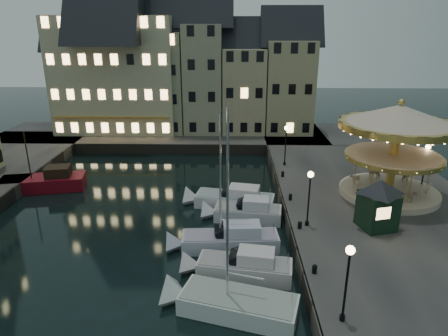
{
  "coord_description": "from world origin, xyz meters",
  "views": [
    {
      "loc": [
        1.74,
        -25.15,
        14.94
      ],
      "look_at": [
        1.0,
        8.0,
        3.2
      ],
      "focal_mm": 32.0,
      "sensor_mm": 36.0,
      "label": 1
    }
  ],
  "objects_px": {
    "motorboat_b": "(238,267)",
    "ticket_kiosk": "(379,196)",
    "bollard_c": "(290,197)",
    "motorboat_d": "(243,212)",
    "motorboat_c": "(224,240)",
    "motorboat_e": "(230,200)",
    "streetlamp_a": "(348,273)",
    "streetlamp_b": "(309,191)",
    "streetlamp_c": "(286,140)",
    "red_fishing_boat": "(45,183)",
    "bollard_d": "(283,174)",
    "streetlamp_d": "(426,161)",
    "bollard_a": "(315,268)",
    "carousel": "(397,133)",
    "bollard_b": "(300,225)",
    "motorboat_a": "(228,303)"
  },
  "relations": [
    {
      "from": "streetlamp_d",
      "to": "carousel",
      "type": "distance_m",
      "value": 4.45
    },
    {
      "from": "ticket_kiosk",
      "to": "streetlamp_c",
      "type": "bearing_deg",
      "value": 109.51
    },
    {
      "from": "motorboat_b",
      "to": "motorboat_c",
      "type": "xyz_separation_m",
      "value": [
        -0.93,
        3.31,
        0.04
      ]
    },
    {
      "from": "motorboat_d",
      "to": "red_fishing_boat",
      "type": "xyz_separation_m",
      "value": [
        -19.03,
        6.04,
        0.07
      ]
    },
    {
      "from": "bollard_c",
      "to": "ticket_kiosk",
      "type": "bearing_deg",
      "value": -40.82
    },
    {
      "from": "motorboat_a",
      "to": "bollard_b",
      "type": "bearing_deg",
      "value": 55.7
    },
    {
      "from": "red_fishing_boat",
      "to": "bollard_d",
      "type": "bearing_deg",
      "value": 1.41
    },
    {
      "from": "streetlamp_d",
      "to": "motorboat_c",
      "type": "bearing_deg",
      "value": -154.62
    },
    {
      "from": "bollard_c",
      "to": "carousel",
      "type": "relative_size",
      "value": 0.06
    },
    {
      "from": "streetlamp_b",
      "to": "carousel",
      "type": "relative_size",
      "value": 0.44
    },
    {
      "from": "streetlamp_b",
      "to": "red_fishing_boat",
      "type": "relative_size",
      "value": 0.51
    },
    {
      "from": "bollard_d",
      "to": "motorboat_b",
      "type": "height_order",
      "value": "motorboat_b"
    },
    {
      "from": "streetlamp_a",
      "to": "streetlamp_b",
      "type": "distance_m",
      "value": 10.0
    },
    {
      "from": "motorboat_b",
      "to": "ticket_kiosk",
      "type": "bearing_deg",
      "value": 23.41
    },
    {
      "from": "motorboat_b",
      "to": "bollard_b",
      "type": "bearing_deg",
      "value": 41.96
    },
    {
      "from": "motorboat_e",
      "to": "red_fishing_boat",
      "type": "distance_m",
      "value": 18.31
    },
    {
      "from": "bollard_a",
      "to": "bollard_b",
      "type": "relative_size",
      "value": 1.0
    },
    {
      "from": "motorboat_c",
      "to": "motorboat_e",
      "type": "relative_size",
      "value": 1.32
    },
    {
      "from": "bollard_b",
      "to": "ticket_kiosk",
      "type": "distance_m",
      "value": 5.88
    },
    {
      "from": "motorboat_a",
      "to": "red_fishing_boat",
      "type": "bearing_deg",
      "value": 136.1
    },
    {
      "from": "streetlamp_c",
      "to": "motorboat_b",
      "type": "distance_m",
      "value": 19.02
    },
    {
      "from": "streetlamp_b",
      "to": "motorboat_b",
      "type": "height_order",
      "value": "streetlamp_b"
    },
    {
      "from": "streetlamp_a",
      "to": "motorboat_a",
      "type": "distance_m",
      "value": 6.95
    },
    {
      "from": "motorboat_e",
      "to": "ticket_kiosk",
      "type": "relative_size",
      "value": 1.91
    },
    {
      "from": "streetlamp_c",
      "to": "motorboat_c",
      "type": "bearing_deg",
      "value": -112.17
    },
    {
      "from": "streetlamp_a",
      "to": "motorboat_c",
      "type": "relative_size",
      "value": 0.4
    },
    {
      "from": "streetlamp_a",
      "to": "bollard_b",
      "type": "bearing_deg",
      "value": 93.61
    },
    {
      "from": "bollard_c",
      "to": "motorboat_e",
      "type": "relative_size",
      "value": 0.07
    },
    {
      "from": "motorboat_d",
      "to": "red_fishing_boat",
      "type": "height_order",
      "value": "red_fishing_boat"
    },
    {
      "from": "motorboat_b",
      "to": "motorboat_e",
      "type": "bearing_deg",
      "value": 93.19
    },
    {
      "from": "bollard_a",
      "to": "carousel",
      "type": "height_order",
      "value": "carousel"
    },
    {
      "from": "bollard_a",
      "to": "carousel",
      "type": "xyz_separation_m",
      "value": [
        8.59,
        11.82,
        5.13
      ]
    },
    {
      "from": "motorboat_e",
      "to": "streetlamp_d",
      "type": "bearing_deg",
      "value": 3.63
    },
    {
      "from": "motorboat_d",
      "to": "ticket_kiosk",
      "type": "distance_m",
      "value": 10.59
    },
    {
      "from": "motorboat_a",
      "to": "red_fishing_boat",
      "type": "relative_size",
      "value": 1.54
    },
    {
      "from": "motorboat_b",
      "to": "ticket_kiosk",
      "type": "relative_size",
      "value": 1.69
    },
    {
      "from": "red_fishing_boat",
      "to": "streetlamp_a",
      "type": "bearing_deg",
      "value": -39.45
    },
    {
      "from": "bollard_c",
      "to": "bollard_a",
      "type": "bearing_deg",
      "value": -90.0
    },
    {
      "from": "streetlamp_b",
      "to": "streetlamp_c",
      "type": "relative_size",
      "value": 1.0
    },
    {
      "from": "streetlamp_b",
      "to": "red_fishing_boat",
      "type": "bearing_deg",
      "value": 158.22
    },
    {
      "from": "bollard_c",
      "to": "motorboat_d",
      "type": "relative_size",
      "value": 0.09
    },
    {
      "from": "motorboat_d",
      "to": "red_fishing_boat",
      "type": "distance_m",
      "value": 19.97
    },
    {
      "from": "streetlamp_c",
      "to": "motorboat_b",
      "type": "height_order",
      "value": "streetlamp_c"
    },
    {
      "from": "streetlamp_d",
      "to": "motorboat_d",
      "type": "height_order",
      "value": "streetlamp_d"
    },
    {
      "from": "streetlamp_b",
      "to": "motorboat_d",
      "type": "relative_size",
      "value": 0.64
    },
    {
      "from": "motorboat_b",
      "to": "bollard_d",
      "type": "bearing_deg",
      "value": 72.9
    },
    {
      "from": "bollard_b",
      "to": "carousel",
      "type": "xyz_separation_m",
      "value": [
        8.59,
        6.32,
        5.13
      ]
    },
    {
      "from": "streetlamp_b",
      "to": "motorboat_d",
      "type": "distance_m",
      "value": 6.64
    },
    {
      "from": "streetlamp_d",
      "to": "carousel",
      "type": "relative_size",
      "value": 0.44
    },
    {
      "from": "bollard_d",
      "to": "streetlamp_d",
      "type": "bearing_deg",
      "value": -14.15
    }
  ]
}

